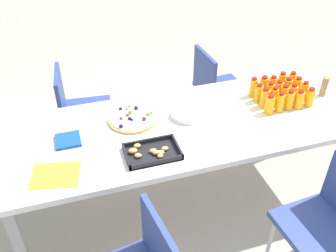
% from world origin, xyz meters
% --- Properties ---
extents(ground_plane, '(12.00, 12.00, 0.00)m').
position_xyz_m(ground_plane, '(0.00, 0.00, 0.00)').
color(ground_plane, '#B2A899').
extents(party_table, '(2.38, 0.85, 0.76)m').
position_xyz_m(party_table, '(0.00, 0.00, 0.69)').
color(party_table, white).
rests_on(party_table, ground_plane).
extents(chair_near_left, '(0.42, 0.42, 0.83)m').
position_xyz_m(chair_near_left, '(-0.56, -0.79, 0.50)').
color(chair_near_left, '#33478C').
rests_on(chair_near_left, ground_plane).
extents(chair_near_right, '(0.43, 0.43, 0.83)m').
position_xyz_m(chair_near_right, '(0.64, -0.79, 0.50)').
color(chair_near_right, '#33478C').
rests_on(chair_near_right, ground_plane).
extents(chair_far_left, '(0.43, 0.43, 0.83)m').
position_xyz_m(chair_far_left, '(-0.58, 0.77, 0.50)').
color(chair_far_left, '#33478C').
rests_on(chair_far_left, ground_plane).
extents(juice_bottle_0, '(0.06, 0.06, 0.14)m').
position_xyz_m(juice_bottle_0, '(-0.87, -0.17, 0.82)').
color(juice_bottle_0, '#F9AE14').
rests_on(juice_bottle_0, party_table).
extents(juice_bottle_1, '(0.06, 0.06, 0.15)m').
position_xyz_m(juice_bottle_1, '(-0.79, -0.18, 0.83)').
color(juice_bottle_1, '#F9AE14').
rests_on(juice_bottle_1, party_table).
extents(juice_bottle_2, '(0.06, 0.06, 0.14)m').
position_xyz_m(juice_bottle_2, '(-0.71, -0.17, 0.82)').
color(juice_bottle_2, '#F9AC14').
rests_on(juice_bottle_2, party_table).
extents(juice_bottle_3, '(0.06, 0.06, 0.14)m').
position_xyz_m(juice_bottle_3, '(-0.64, -0.18, 0.82)').
color(juice_bottle_3, '#FAAE14').
rests_on(juice_bottle_3, party_table).
extents(juice_bottle_4, '(0.05, 0.05, 0.15)m').
position_xyz_m(juice_bottle_4, '(-0.56, -0.18, 0.83)').
color(juice_bottle_4, '#FAAC14').
rests_on(juice_bottle_4, party_table).
extents(juice_bottle_5, '(0.06, 0.06, 0.14)m').
position_xyz_m(juice_bottle_5, '(-0.87, -0.10, 0.82)').
color(juice_bottle_5, '#FAAD14').
rests_on(juice_bottle_5, party_table).
extents(juice_bottle_6, '(0.06, 0.06, 0.15)m').
position_xyz_m(juice_bottle_6, '(-0.79, -0.11, 0.83)').
color(juice_bottle_6, '#FAAE14').
rests_on(juice_bottle_6, party_table).
extents(juice_bottle_7, '(0.06, 0.06, 0.14)m').
position_xyz_m(juice_bottle_7, '(-0.72, -0.10, 0.82)').
color(juice_bottle_7, '#FAAB14').
rests_on(juice_bottle_7, party_table).
extents(juice_bottle_8, '(0.06, 0.06, 0.14)m').
position_xyz_m(juice_bottle_8, '(-0.64, -0.09, 0.82)').
color(juice_bottle_8, '#F9AE14').
rests_on(juice_bottle_8, party_table).
extents(juice_bottle_9, '(0.06, 0.06, 0.14)m').
position_xyz_m(juice_bottle_9, '(-0.56, -0.10, 0.82)').
color(juice_bottle_9, '#FAAC14').
rests_on(juice_bottle_9, party_table).
extents(juice_bottle_10, '(0.05, 0.05, 0.15)m').
position_xyz_m(juice_bottle_10, '(-0.87, -0.02, 0.83)').
color(juice_bottle_10, '#F9AB14').
rests_on(juice_bottle_10, party_table).
extents(juice_bottle_11, '(0.06, 0.06, 0.14)m').
position_xyz_m(juice_bottle_11, '(-0.79, -0.03, 0.82)').
color(juice_bottle_11, '#FAAE14').
rests_on(juice_bottle_11, party_table).
extents(juice_bottle_12, '(0.06, 0.06, 0.14)m').
position_xyz_m(juice_bottle_12, '(-0.72, -0.03, 0.82)').
color(juice_bottle_12, '#FAAE14').
rests_on(juice_bottle_12, party_table).
extents(juice_bottle_13, '(0.05, 0.05, 0.14)m').
position_xyz_m(juice_bottle_13, '(-0.64, -0.03, 0.82)').
color(juice_bottle_13, '#FAAC14').
rests_on(juice_bottle_13, party_table).
extents(juice_bottle_14, '(0.06, 0.06, 0.15)m').
position_xyz_m(juice_bottle_14, '(-0.57, -0.03, 0.83)').
color(juice_bottle_14, '#FAAD14').
rests_on(juice_bottle_14, party_table).
extents(juice_bottle_15, '(0.06, 0.06, 0.14)m').
position_xyz_m(juice_bottle_15, '(-0.87, 0.05, 0.82)').
color(juice_bottle_15, '#FAAC14').
rests_on(juice_bottle_15, party_table).
extents(juice_bottle_16, '(0.06, 0.06, 0.14)m').
position_xyz_m(juice_bottle_16, '(-0.78, 0.05, 0.82)').
color(juice_bottle_16, '#FAAC14').
rests_on(juice_bottle_16, party_table).
extents(juice_bottle_17, '(0.06, 0.06, 0.15)m').
position_xyz_m(juice_bottle_17, '(-0.71, 0.04, 0.83)').
color(juice_bottle_17, '#F9AC14').
rests_on(juice_bottle_17, party_table).
extents(juice_bottle_18, '(0.05, 0.05, 0.15)m').
position_xyz_m(juice_bottle_18, '(-0.64, 0.05, 0.83)').
color(juice_bottle_18, '#F9AC14').
rests_on(juice_bottle_18, party_table).
extents(juice_bottle_19, '(0.06, 0.06, 0.14)m').
position_xyz_m(juice_bottle_19, '(-0.56, 0.05, 0.82)').
color(juice_bottle_19, '#F9AC14').
rests_on(juice_bottle_19, party_table).
extents(fruit_pizza, '(0.32, 0.32, 0.05)m').
position_xyz_m(fruit_pizza, '(0.33, -0.14, 0.77)').
color(fruit_pizza, tan).
rests_on(fruit_pizza, party_table).
extents(snack_tray, '(0.32, 0.21, 0.04)m').
position_xyz_m(snack_tray, '(0.30, 0.22, 0.77)').
color(snack_tray, black).
rests_on(snack_tray, party_table).
extents(plate_stack, '(0.20, 0.20, 0.03)m').
position_xyz_m(plate_stack, '(-0.02, -0.07, 0.77)').
color(plate_stack, silver).
rests_on(plate_stack, party_table).
extents(napkin_stack, '(0.15, 0.15, 0.02)m').
position_xyz_m(napkin_stack, '(0.75, -0.04, 0.77)').
color(napkin_stack, '#194CA5').
rests_on(napkin_stack, party_table).
extents(cardboard_tube, '(0.04, 0.04, 0.14)m').
position_xyz_m(cardboard_tube, '(-1.04, -0.03, 0.83)').
color(cardboard_tube, '#9E7A56').
rests_on(cardboard_tube, party_table).
extents(paper_folder, '(0.29, 0.25, 0.01)m').
position_xyz_m(paper_folder, '(0.84, 0.24, 0.76)').
color(paper_folder, yellow).
rests_on(paper_folder, party_table).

